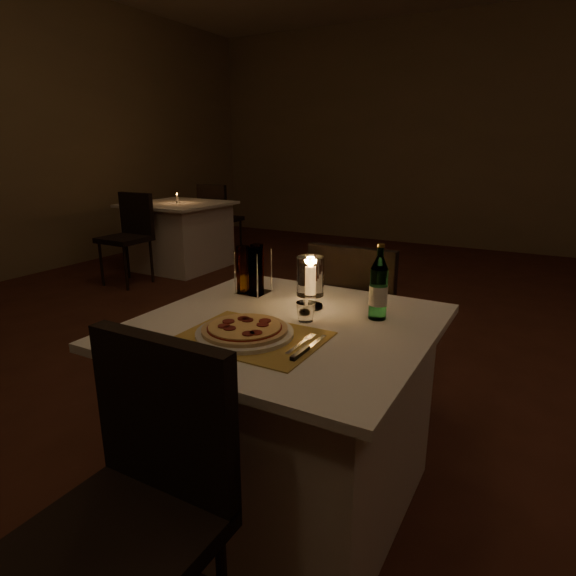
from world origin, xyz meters
The scene contains 18 objects.
floor centered at (0.00, 0.00, -0.01)m, with size 8.00×10.00×0.02m, color #4D2418.
wall_back centered at (0.00, 5.01, 1.50)m, with size 8.00×0.02×3.00m, color olive.
main_table centered at (0.15, -0.52, 0.37)m, with size 1.00×1.00×0.74m.
chair_near centered at (0.15, -1.24, 0.55)m, with size 0.42×0.42×0.90m.
chair_far centered at (0.15, 0.19, 0.55)m, with size 0.42×0.42×0.90m.
placemat centered at (0.13, -0.70, 0.74)m, with size 0.45×0.34×0.00m, color gold.
plate centered at (0.10, -0.70, 0.75)m, with size 0.32×0.32×0.01m, color white.
pizza centered at (0.10, -0.70, 0.77)m, with size 0.28×0.28×0.02m.
fork centered at (0.29, -0.67, 0.75)m, with size 0.02×0.18×0.00m.
knife centered at (0.33, -0.73, 0.75)m, with size 0.02×0.22×0.01m.
tumbler centered at (0.20, -0.48, 0.77)m, with size 0.07×0.07×0.07m, color white, non-canonical shape.
water_bottle centered at (0.42, -0.33, 0.85)m, with size 0.07×0.07×0.27m.
hurricane_candle centered at (0.15, -0.34, 0.86)m, with size 0.10×0.10×0.20m.
cruet_caddy centered at (-0.14, -0.30, 0.84)m, with size 0.12×0.12×0.21m.
neighbor_table_left centered at (-2.77, 2.21, 0.37)m, with size 1.00×1.00×0.74m.
neighbor_chair_la centered at (-2.77, 1.50, 0.55)m, with size 0.42×0.42×0.90m.
neighbor_chair_lb centered at (-2.77, 2.93, 0.55)m, with size 0.42×0.42×0.90m.
neighbor_candle_left centered at (-2.77, 2.21, 0.79)m, with size 0.03×0.03×0.11m.
Camera 1 is at (0.93, -1.91, 1.33)m, focal length 30.00 mm.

